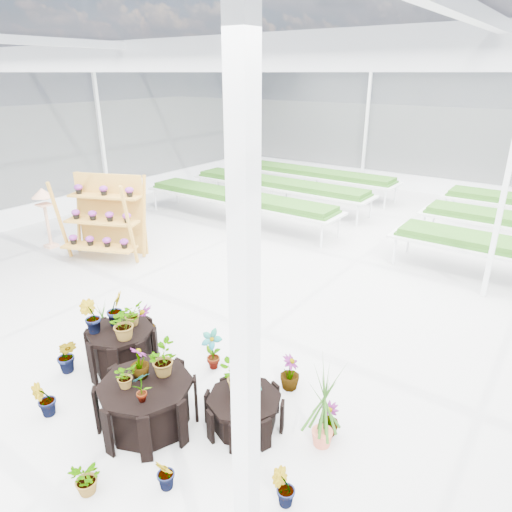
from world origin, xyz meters
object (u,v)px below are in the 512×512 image
Objects in this scene: plinth_tall at (123,350)px; plinth_mid at (147,404)px; shelf_rack at (103,219)px; bird_table at (47,218)px; plinth_low at (244,411)px.

plinth_tall is 0.82× the size of plinth_mid.
plinth_tall is at bearing 153.43° from plinth_mid.
plinth_mid is (1.20, -0.60, -0.02)m from plinth_tall.
bird_table is at bearing 169.46° from shelf_rack.
plinth_mid is 0.78× the size of bird_table.
shelf_rack reaches higher than bird_table.
shelf_rack is (-3.95, 2.73, 0.64)m from plinth_tall.
plinth_tall reaches higher than plinth_low.
plinth_mid reaches higher than plinth_low.
plinth_mid is at bearing -26.57° from plinth_tall.
bird_table is (-6.91, 2.93, 0.46)m from plinth_mid.
plinth_low is at bearing 34.99° from plinth_mid.
plinth_low is at bearing 2.60° from plinth_tall.
plinth_tall is at bearing -177.40° from plinth_low.
plinth_tall is 1.03× the size of plinth_low.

